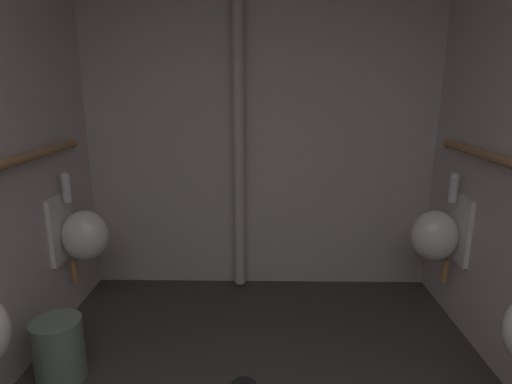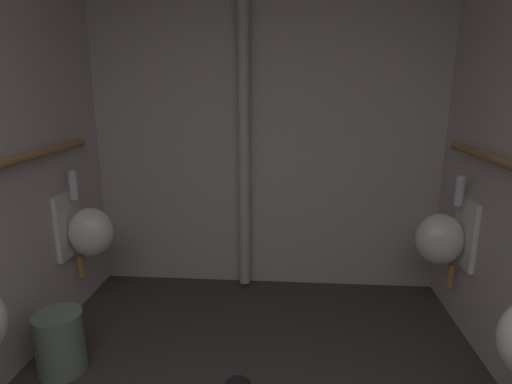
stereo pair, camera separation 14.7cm
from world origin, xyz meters
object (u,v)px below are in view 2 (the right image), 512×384
urinal_left_far (88,231)px  urinal_right_far (443,238)px  floor_drain (238,383)px  waste_bin (60,343)px  standpipe_back_wall (244,113)px

urinal_left_far → urinal_right_far: same height
urinal_left_far → floor_drain: bearing=-31.4°
urinal_left_far → waste_bin: bearing=-81.6°
urinal_left_far → urinal_right_far: (2.34, 0.04, 0.00)m
urinal_left_far → standpipe_back_wall: 1.36m
waste_bin → standpipe_back_wall: bearing=50.8°
urinal_left_far → urinal_right_far: 2.34m
standpipe_back_wall → waste_bin: (-0.92, -1.13, -1.19)m
standpipe_back_wall → waste_bin: bearing=-129.2°
floor_drain → waste_bin: size_ratio=0.40×
standpipe_back_wall → floor_drain: size_ratio=19.13×
urinal_left_far → waste_bin: size_ratio=2.16×
urinal_right_far → waste_bin: bearing=-163.6°
standpipe_back_wall → floor_drain: (0.08, -1.17, -1.36)m
urinal_right_far → urinal_left_far: bearing=-179.0°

